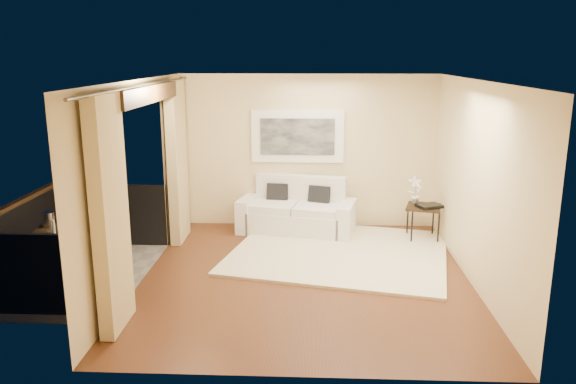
# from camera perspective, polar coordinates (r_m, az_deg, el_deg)

# --- Properties ---
(floor) EXTENTS (5.00, 5.00, 0.00)m
(floor) POSITION_cam_1_polar(r_m,az_deg,el_deg) (7.92, 1.77, -8.63)
(floor) COLOR #592F1A
(floor) RESTS_ON ground
(room_shell) EXTENTS (5.00, 6.40, 5.00)m
(room_shell) POSITION_cam_1_polar(r_m,az_deg,el_deg) (7.66, -14.46, 9.62)
(room_shell) COLOR white
(room_shell) RESTS_ON ground
(balcony) EXTENTS (1.81, 2.60, 1.17)m
(balcony) POSITION_cam_1_polar(r_m,az_deg,el_deg) (8.55, -21.12, -6.59)
(balcony) COLOR #605B56
(balcony) RESTS_ON ground
(curtains) EXTENTS (0.16, 4.80, 2.64)m
(curtains) POSITION_cam_1_polar(r_m,az_deg,el_deg) (7.82, -13.80, 0.96)
(curtains) COLOR tan
(curtains) RESTS_ON ground
(artwork) EXTENTS (1.62, 0.07, 0.92)m
(artwork) POSITION_cam_1_polar(r_m,az_deg,el_deg) (9.89, 0.97, 5.65)
(artwork) COLOR white
(artwork) RESTS_ON room_shell
(rug) EXTENTS (3.76, 3.44, 0.04)m
(rug) POSITION_cam_1_polar(r_m,az_deg,el_deg) (8.85, 5.22, -6.08)
(rug) COLOR #F4E6C4
(rug) RESTS_ON floor
(sofa) EXTENTS (2.11, 1.24, 0.95)m
(sofa) POSITION_cam_1_polar(r_m,az_deg,el_deg) (9.79, 0.97, -2.12)
(sofa) COLOR white
(sofa) RESTS_ON floor
(side_table) EXTENTS (0.66, 0.66, 0.59)m
(side_table) POSITION_cam_1_polar(r_m,az_deg,el_deg) (9.55, 13.60, -1.72)
(side_table) COLOR black
(side_table) RESTS_ON floor
(tray) EXTENTS (0.46, 0.40, 0.05)m
(tray) POSITION_cam_1_polar(r_m,az_deg,el_deg) (9.46, 14.16, -1.38)
(tray) COLOR black
(tray) RESTS_ON side_table
(orchid) EXTENTS (0.29, 0.24, 0.47)m
(orchid) POSITION_cam_1_polar(r_m,az_deg,el_deg) (9.59, 12.81, 0.20)
(orchid) COLOR white
(orchid) RESTS_ON side_table
(bistro_table) EXTENTS (0.71, 0.71, 0.74)m
(bistro_table) POSITION_cam_1_polar(r_m,az_deg,el_deg) (8.22, -22.08, -3.96)
(bistro_table) COLOR black
(bistro_table) RESTS_ON balcony
(balcony_chair_far) EXTENTS (0.50, 0.51, 0.99)m
(balcony_chair_far) POSITION_cam_1_polar(r_m,az_deg,el_deg) (8.28, -19.15, -4.15)
(balcony_chair_far) COLOR black
(balcony_chair_far) RESTS_ON balcony
(balcony_chair_near) EXTENTS (0.46, 0.46, 1.00)m
(balcony_chair_near) POSITION_cam_1_polar(r_m,az_deg,el_deg) (8.21, -19.04, -4.24)
(balcony_chair_near) COLOR black
(balcony_chair_near) RESTS_ON balcony
(ice_bucket) EXTENTS (0.18, 0.18, 0.20)m
(ice_bucket) POSITION_cam_1_polar(r_m,az_deg,el_deg) (8.32, -23.18, -2.54)
(ice_bucket) COLOR silver
(ice_bucket) RESTS_ON bistro_table
(candle) EXTENTS (0.06, 0.06, 0.07)m
(candle) POSITION_cam_1_polar(r_m,az_deg,el_deg) (8.26, -21.52, -2.98)
(candle) COLOR red
(candle) RESTS_ON bistro_table
(vase) EXTENTS (0.04, 0.04, 0.18)m
(vase) POSITION_cam_1_polar(r_m,az_deg,el_deg) (7.97, -22.71, -3.26)
(vase) COLOR silver
(vase) RESTS_ON bistro_table
(glass_a) EXTENTS (0.06, 0.06, 0.12)m
(glass_a) POSITION_cam_1_polar(r_m,az_deg,el_deg) (8.01, -21.44, -3.29)
(glass_a) COLOR silver
(glass_a) RESTS_ON bistro_table
(glass_b) EXTENTS (0.06, 0.06, 0.12)m
(glass_b) POSITION_cam_1_polar(r_m,az_deg,el_deg) (8.16, -20.78, -2.92)
(glass_b) COLOR silver
(glass_b) RESTS_ON bistro_table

